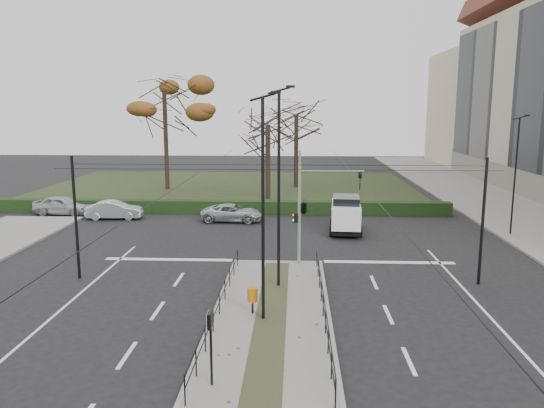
{
  "coord_description": "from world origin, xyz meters",
  "views": [
    {
      "loc": [
        0.93,
        -22.39,
        8.19
      ],
      "look_at": [
        -0.42,
        7.45,
        2.78
      ],
      "focal_mm": 35.0,
      "sensor_mm": 36.0,
      "label": 1
    }
  ],
  "objects_px": {
    "parked_car_second": "(114,210)",
    "streetlamp_median_near": "(263,207)",
    "white_van": "(346,213)",
    "parked_car_fourth": "(232,213)",
    "traffic_light": "(305,206)",
    "streetlamp_sidewalk": "(515,174)",
    "streetlamp_median_far": "(279,187)",
    "litter_bin": "(252,295)",
    "info_panel": "(210,327)",
    "bare_tree_center": "(296,120)",
    "bare_tree_near": "(268,131)",
    "parked_car_first": "(62,205)",
    "rust_tree": "(164,93)"
  },
  "relations": [
    {
      "from": "streetlamp_median_far",
      "to": "streetlamp_sidewalk",
      "type": "relative_size",
      "value": 1.18
    },
    {
      "from": "parked_car_second",
      "to": "streetlamp_median_far",
      "type": "bearing_deg",
      "value": -144.57
    },
    {
      "from": "streetlamp_sidewalk",
      "to": "parked_car_fourth",
      "type": "bearing_deg",
      "value": 168.97
    },
    {
      "from": "parked_car_second",
      "to": "white_van",
      "type": "height_order",
      "value": "white_van"
    },
    {
      "from": "parked_car_fourth",
      "to": "rust_tree",
      "type": "bearing_deg",
      "value": 32.2
    },
    {
      "from": "info_panel",
      "to": "parked_car_first",
      "type": "height_order",
      "value": "info_panel"
    },
    {
      "from": "streetlamp_median_far",
      "to": "streetlamp_sidewalk",
      "type": "xyz_separation_m",
      "value": [
        14.76,
        10.97,
        -0.7
      ]
    },
    {
      "from": "streetlamp_median_far",
      "to": "white_van",
      "type": "distance_m",
      "value": 12.81
    },
    {
      "from": "litter_bin",
      "to": "info_panel",
      "type": "relative_size",
      "value": 0.46
    },
    {
      "from": "traffic_light",
      "to": "white_van",
      "type": "height_order",
      "value": "traffic_light"
    },
    {
      "from": "white_van",
      "to": "parked_car_fourth",
      "type": "bearing_deg",
      "value": 159.62
    },
    {
      "from": "info_panel",
      "to": "traffic_light",
      "type": "bearing_deg",
      "value": 76.79
    },
    {
      "from": "litter_bin",
      "to": "streetlamp_sidewalk",
      "type": "bearing_deg",
      "value": 42.42
    },
    {
      "from": "white_van",
      "to": "rust_tree",
      "type": "xyz_separation_m",
      "value": [
        -16.38,
        17.71,
        8.44
      ]
    },
    {
      "from": "litter_bin",
      "to": "rust_tree",
      "type": "bearing_deg",
      "value": 109.1
    },
    {
      "from": "streetlamp_median_far",
      "to": "white_van",
      "type": "height_order",
      "value": "streetlamp_median_far"
    },
    {
      "from": "traffic_light",
      "to": "streetlamp_sidewalk",
      "type": "height_order",
      "value": "streetlamp_sidewalk"
    },
    {
      "from": "info_panel",
      "to": "rust_tree",
      "type": "relative_size",
      "value": 0.18
    },
    {
      "from": "info_panel",
      "to": "streetlamp_median_far",
      "type": "distance_m",
      "value": 9.55
    },
    {
      "from": "traffic_light",
      "to": "white_van",
      "type": "distance_m",
      "value": 8.79
    },
    {
      "from": "info_panel",
      "to": "white_van",
      "type": "distance_m",
      "value": 21.42
    },
    {
      "from": "parked_car_second",
      "to": "white_van",
      "type": "relative_size",
      "value": 0.89
    },
    {
      "from": "parked_car_second",
      "to": "litter_bin",
      "type": "bearing_deg",
      "value": -152.21
    },
    {
      "from": "litter_bin",
      "to": "parked_car_second",
      "type": "height_order",
      "value": "parked_car_second"
    },
    {
      "from": "streetlamp_sidewalk",
      "to": "white_van",
      "type": "xyz_separation_m",
      "value": [
        -10.66,
        0.66,
        -2.77
      ]
    },
    {
      "from": "bare_tree_center",
      "to": "parked_car_fourth",
      "type": "bearing_deg",
      "value": -105.45
    },
    {
      "from": "traffic_light",
      "to": "parked_car_second",
      "type": "bearing_deg",
      "value": 140.81
    },
    {
      "from": "litter_bin",
      "to": "bare_tree_near",
      "type": "height_order",
      "value": "bare_tree_near"
    },
    {
      "from": "parked_car_first",
      "to": "parked_car_fourth",
      "type": "distance_m",
      "value": 13.6
    },
    {
      "from": "streetlamp_sidewalk",
      "to": "bare_tree_center",
      "type": "height_order",
      "value": "bare_tree_center"
    },
    {
      "from": "streetlamp_median_far",
      "to": "bare_tree_center",
      "type": "distance_m",
      "value": 31.5
    },
    {
      "from": "litter_bin",
      "to": "parked_car_fourth",
      "type": "bearing_deg",
      "value": 99.33
    },
    {
      "from": "info_panel",
      "to": "streetlamp_sidewalk",
      "type": "bearing_deg",
      "value": 50.46
    },
    {
      "from": "white_van",
      "to": "parked_car_second",
      "type": "bearing_deg",
      "value": 168.63
    },
    {
      "from": "white_van",
      "to": "info_panel",
      "type": "bearing_deg",
      "value": -105.73
    },
    {
      "from": "parked_car_first",
      "to": "rust_tree",
      "type": "distance_m",
      "value": 16.59
    },
    {
      "from": "litter_bin",
      "to": "parked_car_second",
      "type": "bearing_deg",
      "value": 122.84
    },
    {
      "from": "white_van",
      "to": "bare_tree_near",
      "type": "distance_m",
      "value": 14.69
    },
    {
      "from": "litter_bin",
      "to": "parked_car_first",
      "type": "relative_size",
      "value": 0.24
    },
    {
      "from": "parked_car_second",
      "to": "streetlamp_median_near",
      "type": "bearing_deg",
      "value": -151.94
    },
    {
      "from": "bare_tree_center",
      "to": "bare_tree_near",
      "type": "distance_m",
      "value": 7.73
    },
    {
      "from": "traffic_light",
      "to": "rust_tree",
      "type": "height_order",
      "value": "rust_tree"
    },
    {
      "from": "bare_tree_center",
      "to": "bare_tree_near",
      "type": "relative_size",
      "value": 1.13
    },
    {
      "from": "parked_car_fourth",
      "to": "traffic_light",
      "type": "bearing_deg",
      "value": -152.44
    },
    {
      "from": "streetlamp_sidewalk",
      "to": "bare_tree_near",
      "type": "height_order",
      "value": "bare_tree_near"
    },
    {
      "from": "info_panel",
      "to": "streetlamp_median_near",
      "type": "xyz_separation_m",
      "value": [
        1.24,
        5.05,
        2.6
      ]
    },
    {
      "from": "bare_tree_center",
      "to": "white_van",
      "type": "bearing_deg",
      "value": -80.37
    },
    {
      "from": "traffic_light",
      "to": "streetlamp_median_far",
      "type": "xyz_separation_m",
      "value": [
        -1.24,
        -3.57,
        1.49
      ]
    },
    {
      "from": "rust_tree",
      "to": "bare_tree_center",
      "type": "bearing_deg",
      "value": 9.0
    },
    {
      "from": "traffic_light",
      "to": "bare_tree_near",
      "type": "height_order",
      "value": "bare_tree_near"
    }
  ]
}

